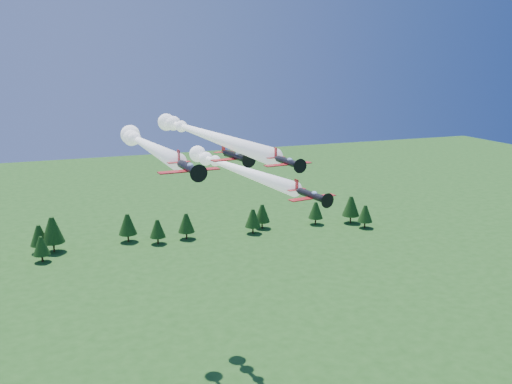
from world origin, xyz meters
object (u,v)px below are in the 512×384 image
object	(u,v)px
plane_right	(231,167)
plane_slot	(235,156)
plane_left	(145,144)
plane_lead	(200,132)

from	to	relation	value
plane_right	plane_slot	world-z (taller)	plane_slot
plane_left	plane_slot	world-z (taller)	plane_left
plane_lead	plane_left	bearing A→B (deg)	-169.30
plane_lead	plane_right	xyz separation A→B (m)	(7.87, 5.98, -7.99)
plane_left	plane_lead	bearing A→B (deg)	11.57
plane_lead	plane_slot	bearing A→B (deg)	-90.56
plane_lead	plane_slot	distance (m)	16.54
plane_lead	plane_right	bearing A→B (deg)	32.59
plane_left	plane_right	world-z (taller)	plane_left
plane_right	plane_slot	xyz separation A→B (m)	(-6.72, -22.38, 6.19)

